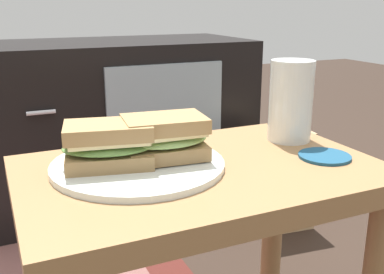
{
  "coord_description": "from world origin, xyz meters",
  "views": [
    {
      "loc": [
        -0.29,
        -0.6,
        0.71
      ],
      "look_at": [
        -0.02,
        0.0,
        0.51
      ],
      "focal_mm": 42.57,
      "sensor_mm": 36.0,
      "label": 1
    }
  ],
  "objects_px": {
    "tv_cabinet": "(113,123)",
    "beer_glass": "(291,103)",
    "plate": "(138,165)",
    "sandwich_back": "(165,137)",
    "coaster": "(325,156)",
    "sandwich_front": "(109,145)",
    "paper_bag": "(278,177)"
  },
  "relations": [
    {
      "from": "plate",
      "to": "beer_glass",
      "type": "xyz_separation_m",
      "value": [
        0.3,
        0.03,
        0.06
      ]
    },
    {
      "from": "sandwich_front",
      "to": "coaster",
      "type": "relative_size",
      "value": 1.79
    },
    {
      "from": "plate",
      "to": "paper_bag",
      "type": "xyz_separation_m",
      "value": [
        0.63,
        0.51,
        -0.31
      ]
    },
    {
      "from": "sandwich_back",
      "to": "paper_bag",
      "type": "relative_size",
      "value": 0.45
    },
    {
      "from": "paper_bag",
      "to": "beer_glass",
      "type": "bearing_deg",
      "value": -124.45
    },
    {
      "from": "tv_cabinet",
      "to": "coaster",
      "type": "distance_m",
      "value": 1.02
    },
    {
      "from": "plate",
      "to": "coaster",
      "type": "distance_m",
      "value": 0.31
    },
    {
      "from": "sandwich_back",
      "to": "beer_glass",
      "type": "relative_size",
      "value": 0.97
    },
    {
      "from": "plate",
      "to": "sandwich_back",
      "type": "bearing_deg",
      "value": -2.73
    },
    {
      "from": "sandwich_front",
      "to": "beer_glass",
      "type": "relative_size",
      "value": 1.03
    },
    {
      "from": "beer_glass",
      "to": "plate",
      "type": "bearing_deg",
      "value": -174.57
    },
    {
      "from": "sandwich_back",
      "to": "coaster",
      "type": "distance_m",
      "value": 0.27
    },
    {
      "from": "tv_cabinet",
      "to": "beer_glass",
      "type": "xyz_separation_m",
      "value": [
        0.11,
        -0.88,
        0.24
      ]
    },
    {
      "from": "tv_cabinet",
      "to": "coaster",
      "type": "height_order",
      "value": "tv_cabinet"
    },
    {
      "from": "sandwich_back",
      "to": "beer_glass",
      "type": "distance_m",
      "value": 0.26
    },
    {
      "from": "sandwich_back",
      "to": "coaster",
      "type": "relative_size",
      "value": 1.68
    },
    {
      "from": "beer_glass",
      "to": "paper_bag",
      "type": "height_order",
      "value": "beer_glass"
    },
    {
      "from": "coaster",
      "to": "beer_glass",
      "type": "bearing_deg",
      "value": 85.95
    },
    {
      "from": "tv_cabinet",
      "to": "paper_bag",
      "type": "height_order",
      "value": "tv_cabinet"
    },
    {
      "from": "tv_cabinet",
      "to": "coaster",
      "type": "bearing_deg",
      "value": -84.34
    },
    {
      "from": "coaster",
      "to": "paper_bag",
      "type": "height_order",
      "value": "coaster"
    },
    {
      "from": "beer_glass",
      "to": "coaster",
      "type": "distance_m",
      "value": 0.13
    },
    {
      "from": "paper_bag",
      "to": "sandwich_back",
      "type": "bearing_deg",
      "value": -139.08
    },
    {
      "from": "sandwich_front",
      "to": "beer_glass",
      "type": "height_order",
      "value": "beer_glass"
    },
    {
      "from": "beer_glass",
      "to": "coaster",
      "type": "bearing_deg",
      "value": -94.05
    },
    {
      "from": "sandwich_back",
      "to": "beer_glass",
      "type": "height_order",
      "value": "beer_glass"
    },
    {
      "from": "plate",
      "to": "paper_bag",
      "type": "height_order",
      "value": "plate"
    },
    {
      "from": "tv_cabinet",
      "to": "beer_glass",
      "type": "relative_size",
      "value": 6.49
    },
    {
      "from": "plate",
      "to": "beer_glass",
      "type": "bearing_deg",
      "value": 5.43
    },
    {
      "from": "sandwich_front",
      "to": "sandwich_back",
      "type": "xyz_separation_m",
      "value": [
        0.09,
        -0.0,
        0.0
      ]
    },
    {
      "from": "sandwich_back",
      "to": "paper_bag",
      "type": "distance_m",
      "value": 0.85
    },
    {
      "from": "tv_cabinet",
      "to": "sandwich_back",
      "type": "distance_m",
      "value": 0.95
    }
  ]
}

